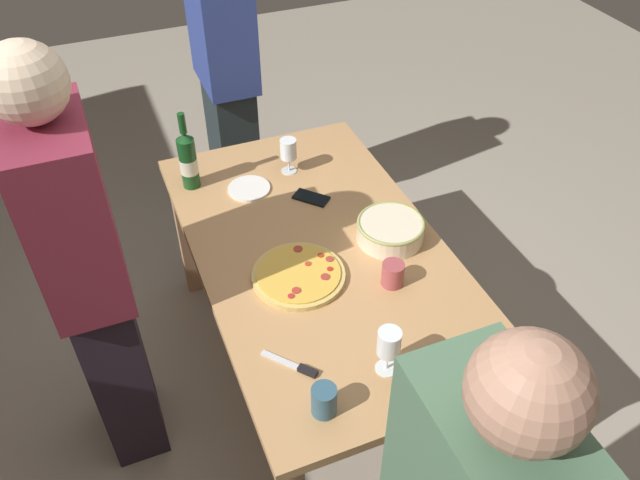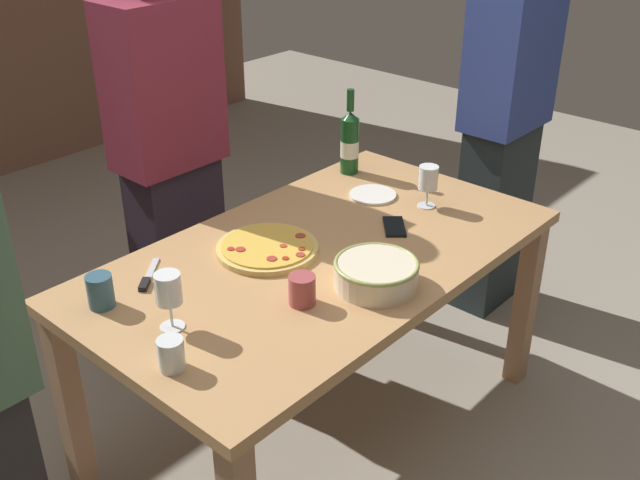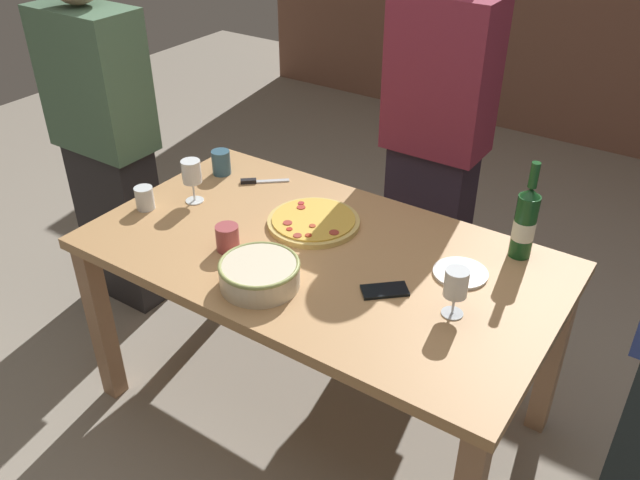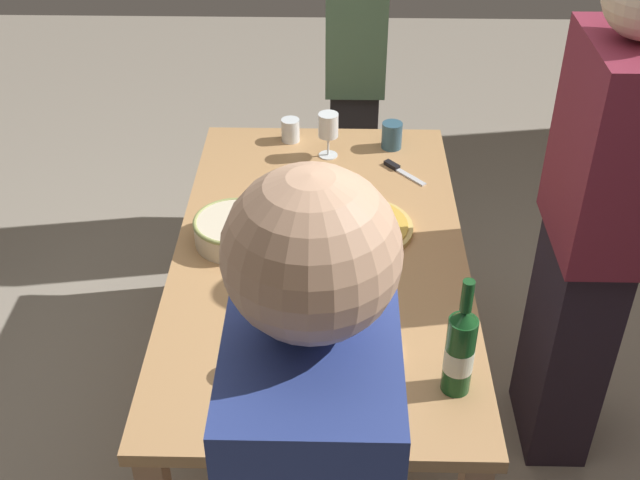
% 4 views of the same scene
% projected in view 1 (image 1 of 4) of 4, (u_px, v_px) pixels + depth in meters
% --- Properties ---
extents(ground_plane, '(8.00, 8.00, 0.00)m').
position_uv_depth(ground_plane, '(320.00, 371.00, 2.89)').
color(ground_plane, gray).
extents(dining_table, '(1.60, 0.90, 0.75)m').
position_uv_depth(dining_table, '(320.00, 266.00, 2.45)').
color(dining_table, tan).
rests_on(dining_table, ground).
extents(pizza, '(0.33, 0.33, 0.03)m').
position_uv_depth(pizza, '(299.00, 275.00, 2.27)').
color(pizza, '#D8B964').
rests_on(pizza, dining_table).
extents(serving_bowl, '(0.26, 0.26, 0.08)m').
position_uv_depth(serving_bowl, '(390.00, 230.00, 2.40)').
color(serving_bowl, beige).
rests_on(serving_bowl, dining_table).
extents(wine_bottle, '(0.07, 0.07, 0.34)m').
position_uv_depth(wine_bottle, '(188.00, 160.00, 2.60)').
color(wine_bottle, '#15471D').
rests_on(wine_bottle, dining_table).
extents(wine_glass_near_pizza, '(0.07, 0.07, 0.16)m').
position_uv_depth(wine_glass_near_pizza, '(288.00, 151.00, 2.70)').
color(wine_glass_near_pizza, white).
rests_on(wine_glass_near_pizza, dining_table).
extents(wine_glass_by_bottle, '(0.07, 0.07, 0.17)m').
position_uv_depth(wine_glass_by_bottle, '(389.00, 345.00, 1.90)').
color(wine_glass_by_bottle, white).
rests_on(wine_glass_by_bottle, dining_table).
extents(cup_amber, '(0.07, 0.07, 0.09)m').
position_uv_depth(cup_amber, '(447.00, 374.00, 1.91)').
color(cup_amber, white).
rests_on(cup_amber, dining_table).
extents(cup_ceramic, '(0.08, 0.08, 0.10)m').
position_uv_depth(cup_ceramic, '(324.00, 400.00, 1.83)').
color(cup_ceramic, '#31586E').
rests_on(cup_ceramic, dining_table).
extents(cup_spare, '(0.08, 0.08, 0.09)m').
position_uv_depth(cup_spare, '(393.00, 274.00, 2.22)').
color(cup_spare, '#A6474B').
rests_on(cup_spare, dining_table).
extents(side_plate, '(0.18, 0.18, 0.01)m').
position_uv_depth(side_plate, '(249.00, 188.00, 2.66)').
color(side_plate, white).
rests_on(side_plate, dining_table).
extents(cell_phone, '(0.15, 0.15, 0.01)m').
position_uv_depth(cell_phone, '(311.00, 198.00, 2.61)').
color(cell_phone, black).
rests_on(cell_phone, dining_table).
extents(pizza_knife, '(0.16, 0.14, 0.02)m').
position_uv_depth(pizza_knife, '(297.00, 367.00, 1.97)').
color(pizza_knife, silver).
rests_on(pizza_knife, dining_table).
extents(person_host, '(0.41, 0.24, 1.68)m').
position_uv_depth(person_host, '(91.00, 279.00, 2.12)').
color(person_host, '#271D28').
rests_on(person_host, ground).
extents(person_guest_left, '(0.40, 0.24, 1.75)m').
position_uv_depth(person_guest_left, '(226.00, 75.00, 3.12)').
color(person_guest_left, '#232D30').
rests_on(person_guest_left, ground).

